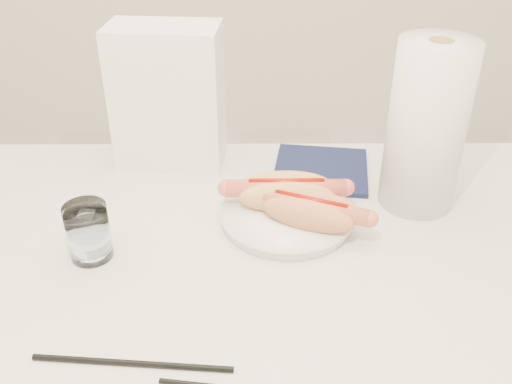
{
  "coord_description": "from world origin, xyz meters",
  "views": [
    {
      "loc": [
        0.06,
        -0.65,
        1.29
      ],
      "look_at": [
        0.07,
        0.1,
        0.82
      ],
      "focal_mm": 40.61,
      "sensor_mm": 36.0,
      "label": 1
    }
  ],
  "objects_px": {
    "hotdog_right": "(310,210)",
    "water_glass": "(88,232)",
    "hotdog_left": "(286,192)",
    "napkin_box": "(168,97)",
    "table": "(213,301)",
    "plate": "(287,218)",
    "paper_towel_roll": "(427,127)"
  },
  "relations": [
    {
      "from": "hotdog_left",
      "to": "hotdog_right",
      "type": "relative_size",
      "value": 1.07
    },
    {
      "from": "hotdog_left",
      "to": "hotdog_right",
      "type": "xyz_separation_m",
      "value": [
        0.04,
        -0.05,
        -0.0
      ]
    },
    {
      "from": "table",
      "to": "water_glass",
      "type": "height_order",
      "value": "water_glass"
    },
    {
      "from": "water_glass",
      "to": "napkin_box",
      "type": "relative_size",
      "value": 0.33
    },
    {
      "from": "water_glass",
      "to": "paper_towel_roll",
      "type": "xyz_separation_m",
      "value": [
        0.52,
        0.15,
        0.1
      ]
    },
    {
      "from": "hotdog_left",
      "to": "water_glass",
      "type": "xyz_separation_m",
      "value": [
        -0.29,
        -0.11,
        0.0
      ]
    },
    {
      "from": "table",
      "to": "water_glass",
      "type": "relative_size",
      "value": 13.76
    },
    {
      "from": "paper_towel_roll",
      "to": "hotdog_right",
      "type": "bearing_deg",
      "value": -154.67
    },
    {
      "from": "plate",
      "to": "table",
      "type": "bearing_deg",
      "value": -133.45
    },
    {
      "from": "water_glass",
      "to": "napkin_box",
      "type": "bearing_deg",
      "value": 73.72
    },
    {
      "from": "napkin_box",
      "to": "table",
      "type": "bearing_deg",
      "value": -69.25
    },
    {
      "from": "hotdog_right",
      "to": "napkin_box",
      "type": "relative_size",
      "value": 0.69
    },
    {
      "from": "table",
      "to": "water_glass",
      "type": "xyz_separation_m",
      "value": [
        -0.18,
        0.04,
        0.1
      ]
    },
    {
      "from": "hotdog_left",
      "to": "napkin_box",
      "type": "distance_m",
      "value": 0.29
    },
    {
      "from": "hotdog_right",
      "to": "water_glass",
      "type": "xyz_separation_m",
      "value": [
        -0.33,
        -0.06,
        0.0
      ]
    },
    {
      "from": "hotdog_left",
      "to": "paper_towel_roll",
      "type": "xyz_separation_m",
      "value": [
        0.22,
        0.04,
        0.1
      ]
    },
    {
      "from": "hotdog_right",
      "to": "napkin_box",
      "type": "bearing_deg",
      "value": 158.42
    },
    {
      "from": "plate",
      "to": "paper_towel_roll",
      "type": "height_order",
      "value": "paper_towel_roll"
    },
    {
      "from": "plate",
      "to": "hotdog_left",
      "type": "bearing_deg",
      "value": 92.03
    },
    {
      "from": "plate",
      "to": "paper_towel_roll",
      "type": "xyz_separation_m",
      "value": [
        0.22,
        0.06,
        0.13
      ]
    },
    {
      "from": "hotdog_left",
      "to": "napkin_box",
      "type": "height_order",
      "value": "napkin_box"
    },
    {
      "from": "plate",
      "to": "napkin_box",
      "type": "xyz_separation_m",
      "value": [
        -0.21,
        0.21,
        0.12
      ]
    },
    {
      "from": "hotdog_right",
      "to": "water_glass",
      "type": "bearing_deg",
      "value": -146.95
    },
    {
      "from": "table",
      "to": "hotdog_right",
      "type": "bearing_deg",
      "value": 32.24
    },
    {
      "from": "water_glass",
      "to": "paper_towel_roll",
      "type": "distance_m",
      "value": 0.55
    },
    {
      "from": "table",
      "to": "napkin_box",
      "type": "height_order",
      "value": "napkin_box"
    },
    {
      "from": "napkin_box",
      "to": "paper_towel_roll",
      "type": "distance_m",
      "value": 0.46
    },
    {
      "from": "plate",
      "to": "paper_towel_roll",
      "type": "bearing_deg",
      "value": 15.53
    },
    {
      "from": "hotdog_left",
      "to": "water_glass",
      "type": "distance_m",
      "value": 0.31
    },
    {
      "from": "hotdog_right",
      "to": "water_glass",
      "type": "height_order",
      "value": "water_glass"
    },
    {
      "from": "hotdog_left",
      "to": "paper_towel_roll",
      "type": "distance_m",
      "value": 0.25
    },
    {
      "from": "water_glass",
      "to": "table",
      "type": "bearing_deg",
      "value": -11.23
    }
  ]
}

